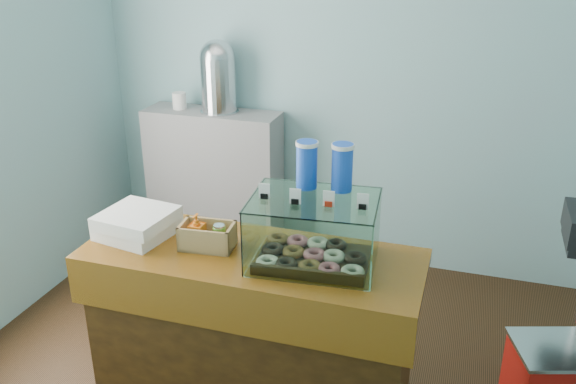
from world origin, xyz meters
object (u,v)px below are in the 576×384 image
(display_case, at_px, (315,225))
(coffee_urn, at_px, (218,75))
(counter, at_px, (253,333))
(red_cooler, at_px, (556,380))

(display_case, bearing_deg, coffee_urn, 121.31)
(counter, xyz_separation_m, red_cooler, (1.46, 0.42, -0.26))
(display_case, distance_m, coffee_urn, 1.93)
(counter, bearing_deg, red_cooler, 16.07)
(counter, xyz_separation_m, coffee_urn, (-0.84, 1.58, 0.91))
(coffee_urn, relative_size, red_cooler, 0.95)
(display_case, height_order, coffee_urn, coffee_urn)
(display_case, xyz_separation_m, red_cooler, (1.17, 0.38, -0.87))
(counter, height_order, display_case, display_case)
(display_case, relative_size, coffee_urn, 1.16)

